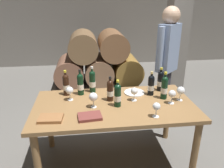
% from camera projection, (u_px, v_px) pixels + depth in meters
% --- Properties ---
extents(ground_plane, '(14.00, 14.00, 0.00)m').
position_uv_depth(ground_plane, '(114.00, 161.00, 2.65)').
color(ground_plane, '#66635E').
extents(cellar_back_wall, '(10.00, 0.24, 2.80)m').
position_uv_depth(cellar_back_wall, '(94.00, 13.00, 6.00)').
color(cellar_back_wall, gray).
rests_on(cellar_back_wall, ground_plane).
extents(barrel_stack, '(1.86, 0.90, 1.15)m').
position_uv_depth(barrel_stack, '(98.00, 60.00, 4.85)').
color(barrel_stack, brown).
rests_on(barrel_stack, ground_plane).
extents(stone_pillar, '(0.32, 0.32, 2.60)m').
position_uv_depth(stone_pillar, '(177.00, 29.00, 3.79)').
color(stone_pillar, gray).
rests_on(stone_pillar, ground_plane).
extents(dining_table, '(1.70, 0.90, 0.76)m').
position_uv_depth(dining_table, '(114.00, 112.00, 2.40)').
color(dining_table, olive).
rests_on(dining_table, ground_plane).
extents(wine_bottle_0, '(0.07, 0.07, 0.30)m').
position_uv_depth(wine_bottle_0, '(80.00, 84.00, 2.55)').
color(wine_bottle_0, black).
rests_on(wine_bottle_0, dining_table).
extents(wine_bottle_1, '(0.07, 0.07, 0.30)m').
position_uv_depth(wine_bottle_1, '(66.00, 85.00, 2.54)').
color(wine_bottle_1, black).
rests_on(wine_bottle_1, dining_table).
extents(wine_bottle_2, '(0.07, 0.07, 0.32)m').
position_uv_depth(wine_bottle_2, '(92.00, 81.00, 2.62)').
color(wine_bottle_2, black).
rests_on(wine_bottle_2, dining_table).
extents(wine_bottle_3, '(0.07, 0.07, 0.31)m').
position_uv_depth(wine_bottle_3, '(164.00, 87.00, 2.45)').
color(wine_bottle_3, black).
rests_on(wine_bottle_3, dining_table).
extents(wine_bottle_4, '(0.07, 0.07, 0.29)m').
position_uv_depth(wine_bottle_4, '(118.00, 95.00, 2.28)').
color(wine_bottle_4, black).
rests_on(wine_bottle_4, dining_table).
extents(wine_bottle_5, '(0.07, 0.07, 0.29)m').
position_uv_depth(wine_bottle_5, '(160.00, 81.00, 2.66)').
color(wine_bottle_5, black).
rests_on(wine_bottle_5, dining_table).
extents(wine_bottle_6, '(0.07, 0.07, 0.28)m').
position_uv_depth(wine_bottle_6, '(151.00, 85.00, 2.54)').
color(wine_bottle_6, black).
rests_on(wine_bottle_6, dining_table).
extents(wine_bottle_7, '(0.07, 0.07, 0.28)m').
position_uv_depth(wine_bottle_7, '(110.00, 90.00, 2.40)').
color(wine_bottle_7, black).
rests_on(wine_bottle_7, dining_table).
extents(wine_glass_0, '(0.09, 0.09, 0.16)m').
position_uv_depth(wine_glass_0, '(181.00, 91.00, 2.41)').
color(wine_glass_0, white).
rests_on(wine_glass_0, dining_table).
extents(wine_glass_1, '(0.08, 0.08, 0.15)m').
position_uv_depth(wine_glass_1, '(172.00, 94.00, 2.34)').
color(wine_glass_1, white).
rests_on(wine_glass_1, dining_table).
extents(wine_glass_2, '(0.07, 0.07, 0.15)m').
position_uv_depth(wine_glass_2, '(157.00, 107.00, 2.08)').
color(wine_glass_2, white).
rests_on(wine_glass_2, dining_table).
extents(wine_glass_3, '(0.09, 0.09, 0.16)m').
position_uv_depth(wine_glass_3, '(93.00, 97.00, 2.26)').
color(wine_glass_3, white).
rests_on(wine_glass_3, dining_table).
extents(wine_glass_4, '(0.08, 0.08, 0.15)m').
position_uv_depth(wine_glass_4, '(134.00, 91.00, 2.40)').
color(wine_glass_4, white).
rests_on(wine_glass_4, dining_table).
extents(wine_glass_5, '(0.08, 0.08, 0.16)m').
position_uv_depth(wine_glass_5, '(70.00, 91.00, 2.42)').
color(wine_glass_5, white).
rests_on(wine_glass_5, dining_table).
extents(tasting_notebook, '(0.23, 0.18, 0.03)m').
position_uv_depth(tasting_notebook, '(90.00, 116.00, 2.09)').
color(tasting_notebook, brown).
rests_on(tasting_notebook, dining_table).
extents(leather_ledger, '(0.23, 0.18, 0.03)m').
position_uv_depth(leather_ledger, '(51.00, 118.00, 2.06)').
color(leather_ledger, '#936038').
rests_on(leather_ledger, dining_table).
extents(serving_plate, '(0.24, 0.24, 0.01)m').
position_uv_depth(serving_plate, '(134.00, 93.00, 2.63)').
color(serving_plate, white).
rests_on(serving_plate, dining_table).
extents(sommelier_presenting, '(0.39, 0.36, 1.72)m').
position_uv_depth(sommelier_presenting, '(167.00, 57.00, 3.05)').
color(sommelier_presenting, '#383842').
rests_on(sommelier_presenting, ground_plane).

